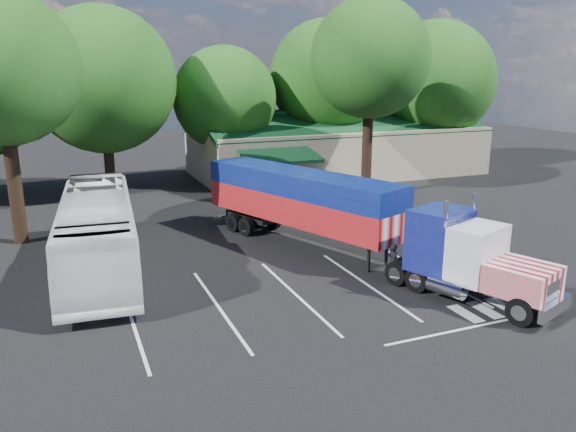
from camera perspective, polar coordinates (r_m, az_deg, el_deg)
name	(u,v)px	position (r m, az deg, el deg)	size (l,w,h in m)	color
ground	(249,252)	(27.94, -3.99, -3.63)	(120.00, 120.00, 0.00)	black
event_hall	(335,148)	(48.76, 4.75, 6.90)	(24.20, 14.12, 5.55)	tan
tree_row_c	(103,80)	(41.55, -18.31, 12.96)	(10.00, 10.00, 13.05)	black
tree_row_d	(225,99)	(44.49, -6.44, 11.77)	(8.00, 8.00, 10.60)	black
tree_row_e	(327,78)	(48.16, 3.98, 13.83)	(9.60, 9.60, 12.90)	black
tree_row_f	(435,81)	(52.37, 14.72, 13.14)	(10.40, 10.40, 13.00)	black
tree_near_left	(0,68)	(31.30, -27.21, 13.21)	(7.60, 7.60, 12.65)	black
tree_near_right	(370,59)	(39.08, 8.35, 15.55)	(8.00, 8.00, 13.50)	black
semi_truck	(337,211)	(26.72, 4.99, 0.54)	(8.98, 18.61, 3.99)	black
woman	(393,262)	(24.39, 10.66, -4.62)	(0.59, 0.38, 1.60)	black
bicycle	(251,204)	(35.99, -3.80, 1.21)	(0.53, 1.53, 0.80)	black
tour_bus	(98,232)	(26.26, -18.77, -1.52)	(3.00, 12.82, 3.57)	silver
silver_sedan	(326,182)	(41.65, 3.88, 3.50)	(1.52, 4.35, 1.43)	#9FA1A6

